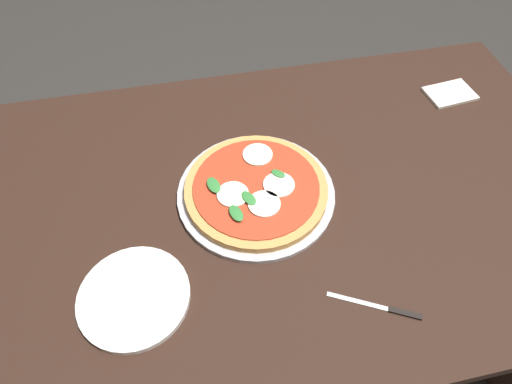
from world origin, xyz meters
TOP-DOWN VIEW (x-y plane):
  - ground_plane at (0.00, 0.00)m, footprint 6.00×6.00m
  - dining_table at (0.00, 0.00)m, footprint 1.49×0.92m
  - serving_tray at (-0.07, 0.01)m, footprint 0.36×0.36m
  - pizza at (-0.07, 0.01)m, footprint 0.32×0.32m
  - plate_white at (-0.36, -0.19)m, footprint 0.22×0.22m
  - napkin at (0.53, 0.24)m, footprint 0.14×0.10m
  - knife at (0.11, -0.31)m, footprint 0.17×0.09m

SIDE VIEW (x-z plane):
  - ground_plane at x=0.00m, z-range 0.00..0.00m
  - dining_table at x=0.00m, z-range 0.27..1.01m
  - knife at x=0.11m, z-range 0.74..0.74m
  - napkin at x=0.53m, z-range 0.74..0.74m
  - serving_tray at x=-0.07m, z-range 0.74..0.75m
  - plate_white at x=-0.36m, z-range 0.74..0.75m
  - pizza at x=-0.07m, z-range 0.74..0.77m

